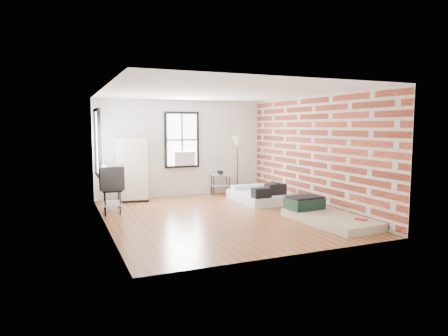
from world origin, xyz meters
name	(u,v)px	position (x,y,z in m)	size (l,w,h in m)	color
ground	(220,216)	(0.00, 0.00, 0.00)	(6.00, 6.00, 0.00)	brown
room_shell	(223,140)	(0.23, 0.36, 1.74)	(5.02, 6.02, 2.80)	silver
mattress_main	(261,195)	(1.75, 1.27, 0.16)	(1.34, 1.81, 0.58)	white
mattress_bare	(325,215)	(1.91, -1.31, 0.14)	(1.26, 2.20, 0.46)	tan
wardrobe	(132,170)	(-1.53, 2.65, 0.86)	(0.93, 0.60, 1.74)	black
side_table	(220,178)	(1.12, 2.72, 0.49)	(0.61, 0.52, 0.72)	black
floor_lamp	(237,144)	(1.65, 2.65, 1.50)	(0.37, 0.37, 1.75)	#301F10
tv_stand	(112,179)	(-2.21, 1.37, 0.81)	(0.61, 0.83, 1.12)	black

